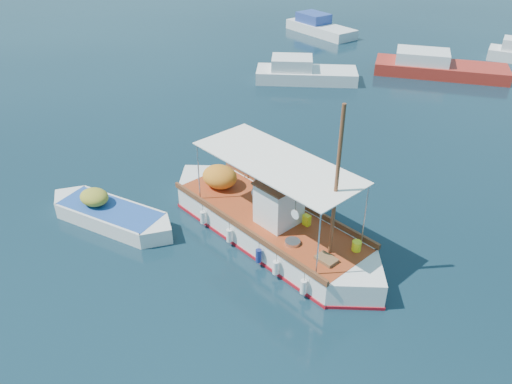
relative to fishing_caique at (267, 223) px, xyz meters
The scene contains 6 objects.
ground 0.97m from the fishing_caique, ahead, with size 160.00×160.00×0.00m, color black.
fishing_caique is the anchor object (origin of this frame).
dinghy 6.21m from the fishing_caique, 152.73° to the right, with size 5.86×2.18×1.44m.
bg_boat_nw 17.53m from the fishing_caique, 116.43° to the left, with size 6.94×5.48×1.80m.
bg_boat_n 22.16m from the fishing_caique, 92.48° to the left, with size 9.20×5.57×1.80m.
bg_boat_far_w 30.21m from the fishing_caique, 115.63° to the left, with size 7.15×4.27×1.80m.
Camera 1 is at (7.68, -12.64, 11.39)m, focal length 35.00 mm.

